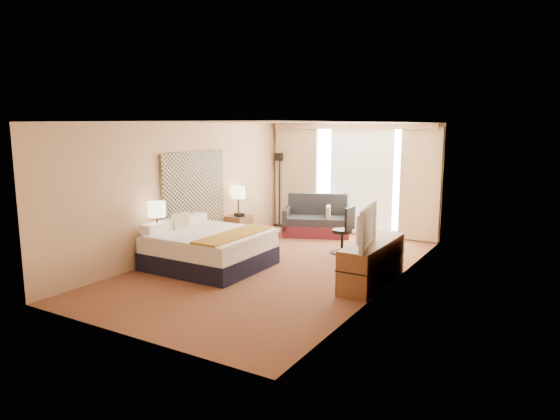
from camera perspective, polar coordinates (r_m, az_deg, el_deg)
The scene contains 21 objects.
floor at distance 9.15m, azimuth -0.44°, elevation -6.53°, with size 4.20×7.00×0.02m, color maroon.
ceiling at distance 8.78m, azimuth -0.46°, elevation 9.98°, with size 4.20×7.00×0.02m, color white.
wall_back at distance 11.98m, azimuth 8.26°, elevation 3.59°, with size 4.20×0.02×2.60m, color tan.
wall_front at distance 6.19m, azimuth -17.46°, elevation -2.48°, with size 4.20×0.02×2.60m, color tan.
wall_left at distance 10.11m, azimuth -10.70°, elevation 2.39°, with size 0.02×7.00×2.60m, color tan.
wall_right at distance 8.00m, azimuth 12.53°, elevation 0.42°, with size 0.02×7.00×2.60m, color tan.
headboard at distance 10.24m, azimuth -9.79°, elevation 2.40°, with size 0.06×1.85×1.50m, color black.
nightstand_left at distance 9.39m, azimuth -13.68°, elevation -4.65°, with size 0.45×0.52×0.55m, color brown.
nightstand_right at distance 11.26m, azimuth -4.78°, elevation -2.02°, with size 0.45×0.52×0.55m, color brown.
media_dresser at distance 8.29m, azimuth 10.51°, elevation -5.91°, with size 0.50×1.80×0.70m, color brown.
window at distance 11.86m, azimuth 9.32°, elevation 3.59°, with size 2.30×0.02×2.30m, color white.
curtains at distance 11.87m, azimuth 8.05°, elevation 4.06°, with size 4.12×0.19×2.56m.
bed at distance 9.17m, azimuth -8.13°, elevation -4.37°, with size 1.94×1.77×0.94m.
loveseat at distance 11.72m, azimuth 4.24°, elevation -1.36°, with size 1.71×1.33×0.95m.
floor_lamp at distance 12.65m, azimuth -0.08°, elevation 4.08°, with size 0.24×0.24×1.86m.
desk_chair at distance 10.08m, azimuth 7.38°, elevation -2.59°, with size 0.46×0.46×0.95m.
lamp_left at distance 9.15m, azimuth -13.91°, elevation -0.00°, with size 0.31×0.31×0.66m.
lamp_right at distance 11.21m, azimuth -4.81°, elevation 1.96°, with size 0.31×0.31×0.65m.
tissue_box at distance 9.35m, azimuth -12.78°, elevation -2.57°, with size 0.13×0.13×0.12m, color #99CCEC.
telephone at distance 11.08m, azimuth -4.66°, elevation -0.55°, with size 0.20×0.16×0.08m, color black.
television at distance 7.76m, azimuth 9.21°, elevation -1.86°, with size 1.11×0.15×0.64m, color black.
Camera 1 is at (4.54, -7.51, 2.56)m, focal length 32.00 mm.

